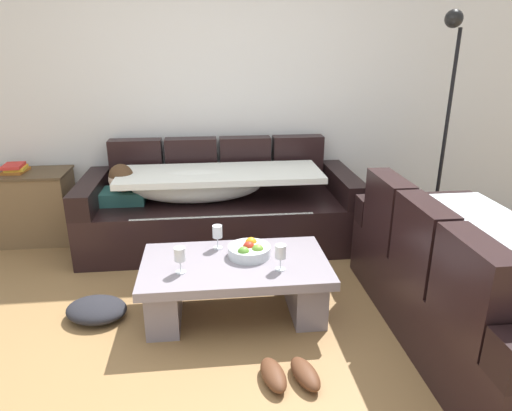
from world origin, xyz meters
The scene contains 14 objects.
ground_plane centered at (0.00, 0.00, 0.00)m, with size 14.00×14.00×0.00m, color olive.
back_wall centered at (0.00, 2.15, 1.35)m, with size 9.00×0.10×2.70m, color silver.
couch_along_wall centered at (0.04, 1.62, 0.33)m, with size 2.36×0.92×0.88m.
couch_near_window centered at (1.52, 0.04, 0.34)m, with size 0.92×1.89×0.88m.
coffee_table centered at (0.12, 0.45, 0.24)m, with size 1.20×0.68×0.38m.
fruit_bowl centered at (0.23, 0.52, 0.42)m, with size 0.28×0.28×0.10m.
wine_glass_near_left centered at (-0.22, 0.34, 0.50)m, with size 0.07×0.07×0.17m.
wine_glass_near_right centered at (0.40, 0.31, 0.50)m, with size 0.07×0.07×0.17m.
wine_glass_far_back centered at (0.02, 0.67, 0.50)m, with size 0.07×0.07×0.17m.
side_cabinet centered at (-1.61, 1.85, 0.32)m, with size 0.72×0.44×0.64m.
book_stack_on_cabinet centered at (-1.69, 1.85, 0.68)m, with size 0.19×0.24×0.08m.
floor_lamp centered at (1.98, 1.49, 1.12)m, with size 0.33×0.31×1.95m.
pair_of_shoes centered at (0.36, -0.24, 0.04)m, with size 0.34×0.30×0.09m.
crumpled_garment centered at (-0.79, 0.49, 0.06)m, with size 0.40×0.32×0.12m, color #232328.
Camera 1 is at (-0.03, -2.18, 1.72)m, focal length 32.02 mm.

